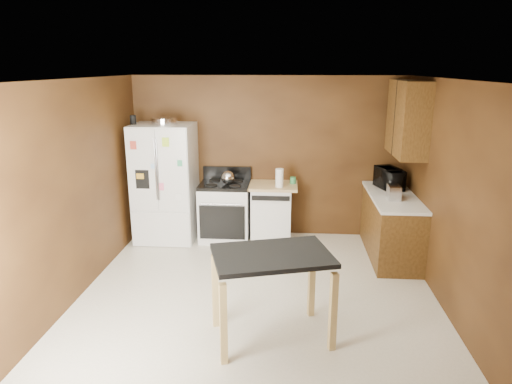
# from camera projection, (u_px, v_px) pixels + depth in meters

# --- Properties ---
(floor) EXTENTS (4.50, 4.50, 0.00)m
(floor) POSITION_uv_depth(u_px,v_px,m) (257.00, 300.00, 5.32)
(floor) COLOR white
(floor) RESTS_ON ground
(ceiling) EXTENTS (4.50, 4.50, 0.00)m
(ceiling) POSITION_uv_depth(u_px,v_px,m) (257.00, 80.00, 4.65)
(ceiling) COLOR white
(ceiling) RESTS_ON ground
(wall_back) EXTENTS (4.20, 0.00, 4.20)m
(wall_back) POSITION_uv_depth(u_px,v_px,m) (268.00, 157.00, 7.15)
(wall_back) COLOR #553416
(wall_back) RESTS_ON ground
(wall_front) EXTENTS (4.20, 0.00, 4.20)m
(wall_front) POSITION_uv_depth(u_px,v_px,m) (230.00, 298.00, 2.82)
(wall_front) COLOR #553416
(wall_front) RESTS_ON ground
(wall_left) EXTENTS (0.00, 4.50, 4.50)m
(wall_left) POSITION_uv_depth(u_px,v_px,m) (72.00, 193.00, 5.14)
(wall_left) COLOR #553416
(wall_left) RESTS_ON ground
(wall_right) EXTENTS (0.00, 4.50, 4.50)m
(wall_right) POSITION_uv_depth(u_px,v_px,m) (454.00, 201.00, 4.83)
(wall_right) COLOR #553416
(wall_right) RESTS_ON ground
(roasting_pan) EXTENTS (0.38, 0.38, 0.09)m
(roasting_pan) POSITION_uv_depth(u_px,v_px,m) (164.00, 121.00, 6.73)
(roasting_pan) COLOR silver
(roasting_pan) RESTS_ON refrigerator
(pen_cup) EXTENTS (0.09, 0.09, 0.13)m
(pen_cup) POSITION_uv_depth(u_px,v_px,m) (133.00, 120.00, 6.72)
(pen_cup) COLOR black
(pen_cup) RESTS_ON refrigerator
(kettle) EXTENTS (0.20, 0.20, 0.20)m
(kettle) POSITION_uv_depth(u_px,v_px,m) (228.00, 177.00, 6.91)
(kettle) COLOR silver
(kettle) RESTS_ON gas_range
(paper_towel) EXTENTS (0.15, 0.15, 0.28)m
(paper_towel) POSITION_uv_depth(u_px,v_px,m) (279.00, 178.00, 6.76)
(paper_towel) COLOR white
(paper_towel) RESTS_ON dishwasher
(green_canister) EXTENTS (0.10, 0.10, 0.10)m
(green_canister) POSITION_uv_depth(u_px,v_px,m) (293.00, 180.00, 6.99)
(green_canister) COLOR #3B9B54
(green_canister) RESTS_ON dishwasher
(toaster) EXTENTS (0.17, 0.26, 0.19)m
(toaster) POSITION_uv_depth(u_px,v_px,m) (394.00, 192.00, 6.13)
(toaster) COLOR silver
(toaster) RESTS_ON right_cabinets
(microwave) EXTENTS (0.47, 0.57, 0.27)m
(microwave) POSITION_uv_depth(u_px,v_px,m) (389.00, 179.00, 6.66)
(microwave) COLOR black
(microwave) RESTS_ON right_cabinets
(refrigerator) EXTENTS (0.90, 0.80, 1.80)m
(refrigerator) POSITION_uv_depth(u_px,v_px,m) (165.00, 183.00, 6.99)
(refrigerator) COLOR white
(refrigerator) RESTS_ON ground
(gas_range) EXTENTS (0.76, 0.68, 1.10)m
(gas_range) POSITION_uv_depth(u_px,v_px,m) (225.00, 210.00, 7.09)
(gas_range) COLOR white
(gas_range) RESTS_ON ground
(dishwasher) EXTENTS (0.78, 0.63, 0.89)m
(dishwasher) POSITION_uv_depth(u_px,v_px,m) (271.00, 212.00, 7.07)
(dishwasher) COLOR white
(dishwasher) RESTS_ON ground
(right_cabinets) EXTENTS (0.63, 1.58, 2.45)m
(right_cabinets) POSITION_uv_depth(u_px,v_px,m) (396.00, 194.00, 6.36)
(right_cabinets) COLOR brown
(right_cabinets) RESTS_ON ground
(island) EXTENTS (1.27, 1.02, 0.91)m
(island) POSITION_uv_depth(u_px,v_px,m) (272.00, 268.00, 4.40)
(island) COLOR black
(island) RESTS_ON ground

